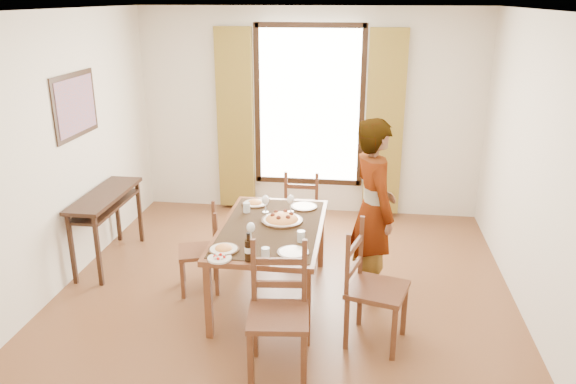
# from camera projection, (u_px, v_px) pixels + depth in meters

# --- Properties ---
(ground) EXTENTS (5.00, 5.00, 0.00)m
(ground) POSITION_uv_depth(u_px,v_px,m) (283.00, 300.00, 5.50)
(ground) COLOR #57351B
(ground) RESTS_ON ground
(room_shell) EXTENTS (4.60, 5.10, 2.74)m
(room_shell) POSITION_uv_depth(u_px,v_px,m) (284.00, 144.00, 5.10)
(room_shell) COLOR silver
(room_shell) RESTS_ON ground
(console_table) EXTENTS (0.38, 1.20, 0.80)m
(console_table) POSITION_uv_depth(u_px,v_px,m) (105.00, 203.00, 6.09)
(console_table) COLOR black
(console_table) RESTS_ON ground
(dining_table) EXTENTS (0.97, 1.60, 0.76)m
(dining_table) POSITION_uv_depth(u_px,v_px,m) (271.00, 233.00, 5.32)
(dining_table) COLOR brown
(dining_table) RESTS_ON ground
(chair_west) EXTENTS (0.49, 0.49, 0.87)m
(chair_west) POSITION_uv_depth(u_px,v_px,m) (202.00, 252.00, 5.58)
(chair_west) COLOR brown
(chair_west) RESTS_ON ground
(chair_north) EXTENTS (0.42, 0.42, 0.93)m
(chair_north) POSITION_uv_depth(u_px,v_px,m) (303.00, 209.00, 6.62)
(chair_north) COLOR brown
(chair_north) RESTS_ON ground
(chair_south) EXTENTS (0.51, 0.51, 1.05)m
(chair_south) POSITION_uv_depth(u_px,v_px,m) (278.00, 315.00, 4.33)
(chair_south) COLOR brown
(chair_south) RESTS_ON ground
(chair_east) EXTENTS (0.57, 0.57, 1.05)m
(chair_east) POSITION_uv_depth(u_px,v_px,m) (373.00, 290.00, 4.70)
(chair_east) COLOR brown
(chair_east) RESTS_ON ground
(man) EXTENTS (0.94, 0.86, 1.78)m
(man) POSITION_uv_depth(u_px,v_px,m) (373.00, 210.00, 5.32)
(man) COLOR gray
(man) RESTS_ON ground
(plate_sw) EXTENTS (0.27, 0.27, 0.05)m
(plate_sw) POSITION_uv_depth(u_px,v_px,m) (224.00, 248.00, 4.79)
(plate_sw) COLOR silver
(plate_sw) RESTS_ON dining_table
(plate_se) EXTENTS (0.27, 0.27, 0.05)m
(plate_se) POSITION_uv_depth(u_px,v_px,m) (293.00, 251.00, 4.73)
(plate_se) COLOR silver
(plate_se) RESTS_ON dining_table
(plate_nw) EXTENTS (0.27, 0.27, 0.05)m
(plate_nw) POSITION_uv_depth(u_px,v_px,m) (255.00, 202.00, 5.84)
(plate_nw) COLOR silver
(plate_nw) RESTS_ON dining_table
(plate_ne) EXTENTS (0.27, 0.27, 0.05)m
(plate_ne) POSITION_uv_depth(u_px,v_px,m) (304.00, 205.00, 5.76)
(plate_ne) COLOR silver
(plate_ne) RESTS_ON dining_table
(pasta_platter) EXTENTS (0.40, 0.40, 0.10)m
(pasta_platter) POSITION_uv_depth(u_px,v_px,m) (282.00, 217.00, 5.39)
(pasta_platter) COLOR #B95C17
(pasta_platter) RESTS_ON dining_table
(caprese_plate) EXTENTS (0.20, 0.20, 0.04)m
(caprese_plate) POSITION_uv_depth(u_px,v_px,m) (219.00, 257.00, 4.63)
(caprese_plate) COLOR silver
(caprese_plate) RESTS_ON dining_table
(wine_glass_a) EXTENTS (0.08, 0.08, 0.18)m
(wine_glass_a) POSITION_uv_depth(u_px,v_px,m) (251.00, 232.00, 4.94)
(wine_glass_a) COLOR white
(wine_glass_a) RESTS_ON dining_table
(wine_glass_b) EXTENTS (0.08, 0.08, 0.18)m
(wine_glass_b) POSITION_uv_depth(u_px,v_px,m) (291.00, 203.00, 5.62)
(wine_glass_b) COLOR white
(wine_glass_b) RESTS_ON dining_table
(wine_glass_c) EXTENTS (0.08, 0.08, 0.18)m
(wine_glass_c) POSITION_uv_depth(u_px,v_px,m) (265.00, 204.00, 5.61)
(wine_glass_c) COLOR white
(wine_glass_c) RESTS_ON dining_table
(tumbler_a) EXTENTS (0.07, 0.07, 0.10)m
(tumbler_a) POSITION_uv_depth(u_px,v_px,m) (301.00, 236.00, 4.96)
(tumbler_a) COLOR silver
(tumbler_a) RESTS_ON dining_table
(tumbler_b) EXTENTS (0.07, 0.07, 0.10)m
(tumbler_b) POSITION_uv_depth(u_px,v_px,m) (247.00, 207.00, 5.63)
(tumbler_b) COLOR silver
(tumbler_b) RESTS_ON dining_table
(tumbler_c) EXTENTS (0.07, 0.07, 0.10)m
(tumbler_c) POSITION_uv_depth(u_px,v_px,m) (265.00, 253.00, 4.63)
(tumbler_c) COLOR silver
(tumbler_c) RESTS_ON dining_table
(wine_bottle) EXTENTS (0.07, 0.07, 0.25)m
(wine_bottle) POSITION_uv_depth(u_px,v_px,m) (249.00, 247.00, 4.57)
(wine_bottle) COLOR black
(wine_bottle) RESTS_ON dining_table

